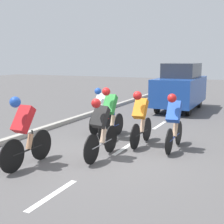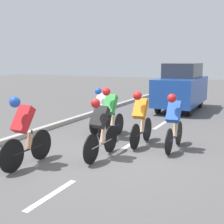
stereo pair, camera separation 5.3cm
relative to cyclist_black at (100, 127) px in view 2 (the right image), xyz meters
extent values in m
plane|color=#565454|center=(-0.16, -0.35, -0.77)|extent=(60.00, 60.00, 0.00)
cube|color=white|center=(-0.16, 2.13, -0.77)|extent=(0.12, 1.40, 0.01)
cube|color=white|center=(-0.16, -1.07, -0.77)|extent=(0.12, 1.40, 0.01)
cube|color=white|center=(-0.16, -4.27, -0.77)|extent=(0.12, 1.40, 0.01)
cube|color=#A8A399|center=(3.04, -1.07, -0.70)|extent=(0.20, 25.55, 0.14)
cylinder|color=black|center=(0.01, -0.58, -0.42)|extent=(0.03, 0.69, 0.69)
cylinder|color=black|center=(0.01, 0.42, -0.42)|extent=(0.03, 0.69, 0.69)
cylinder|color=#B7B7BC|center=(0.01, -0.08, -0.42)|extent=(0.04, 1.00, 0.04)
cylinder|color=#B7B7BC|center=(0.01, -0.25, -0.21)|extent=(0.04, 0.04, 0.42)
cylinder|color=white|center=(0.01, -0.13, -0.32)|extent=(0.07, 0.07, 0.16)
cylinder|color=beige|center=(0.01, -0.15, -0.24)|extent=(0.12, 0.23, 0.36)
cube|color=black|center=(0.00, 0.02, 0.25)|extent=(0.35, 0.45, 0.54)
sphere|color=red|center=(-0.02, 0.24, 0.60)|extent=(0.22, 0.22, 0.22)
cylinder|color=black|center=(1.23, 0.64, -0.41)|extent=(0.03, 0.72, 0.72)
cylinder|color=black|center=(1.23, 1.60, -0.41)|extent=(0.03, 0.72, 0.72)
cylinder|color=black|center=(1.23, 1.12, -0.41)|extent=(0.04, 0.97, 0.04)
cylinder|color=black|center=(1.23, 0.95, -0.20)|extent=(0.04, 0.04, 0.42)
cylinder|color=white|center=(1.23, 1.07, -0.31)|extent=(0.07, 0.07, 0.16)
cylinder|color=tan|center=(1.23, 1.05, -0.23)|extent=(0.12, 0.23, 0.36)
cube|color=red|center=(1.23, 1.22, 0.30)|extent=(0.33, 0.50, 0.60)
sphere|color=blue|center=(1.23, 1.44, 0.70)|extent=(0.23, 0.23, 0.23)
cylinder|color=black|center=(-0.45, -2.04, -0.43)|extent=(0.03, 0.68, 0.68)
cylinder|color=black|center=(-0.45, -1.08, -0.43)|extent=(0.03, 0.68, 0.68)
cylinder|color=black|center=(-0.45, -1.56, -0.43)|extent=(0.04, 0.95, 0.04)
cylinder|color=black|center=(-0.45, -1.73, -0.22)|extent=(0.04, 0.04, 0.42)
cylinder|color=green|center=(-0.45, -1.61, -0.33)|extent=(0.07, 0.07, 0.16)
cylinder|color=beige|center=(-0.45, -1.63, -0.25)|extent=(0.12, 0.23, 0.36)
cube|color=orange|center=(-0.45, -1.46, 0.26)|extent=(0.33, 0.47, 0.56)
sphere|color=red|center=(-0.44, -1.24, 0.64)|extent=(0.23, 0.23, 0.23)
cylinder|color=black|center=(-1.38, -2.01, -0.44)|extent=(0.03, 0.66, 0.66)
cylinder|color=black|center=(-1.38, -1.01, -0.44)|extent=(0.03, 0.66, 0.66)
cylinder|color=navy|center=(-1.38, -1.51, -0.44)|extent=(0.04, 1.00, 0.04)
cylinder|color=navy|center=(-1.38, -1.69, -0.23)|extent=(0.04, 0.04, 0.42)
cylinder|color=yellow|center=(-1.38, -1.56, -0.34)|extent=(0.07, 0.07, 0.16)
cylinder|color=#DBAD84|center=(-1.38, -1.59, -0.26)|extent=(0.12, 0.23, 0.36)
cube|color=blue|center=(-1.37, -1.41, 0.25)|extent=(0.33, 0.47, 0.57)
sphere|color=red|center=(-1.37, -1.19, 0.63)|extent=(0.22, 0.22, 0.22)
cylinder|color=black|center=(1.25, -3.00, -0.42)|extent=(0.03, 0.70, 0.70)
cylinder|color=black|center=(1.25, -2.02, -0.42)|extent=(0.03, 0.70, 0.70)
cylinder|color=red|center=(1.25, -2.51, -0.42)|extent=(0.04, 0.98, 0.04)
cylinder|color=red|center=(1.25, -2.68, -0.21)|extent=(0.04, 0.04, 0.42)
cylinder|color=green|center=(1.25, -2.56, -0.32)|extent=(0.07, 0.07, 0.16)
cylinder|color=#9E704C|center=(1.25, -2.58, -0.24)|extent=(0.12, 0.23, 0.36)
cube|color=white|center=(1.24, -2.41, 0.25)|extent=(0.34, 0.44, 0.53)
sphere|color=blue|center=(1.23, -2.19, 0.59)|extent=(0.21, 0.21, 0.21)
cylinder|color=black|center=(0.60, -2.36, -0.43)|extent=(0.03, 0.67, 0.67)
cylinder|color=black|center=(0.60, -1.35, -0.43)|extent=(0.03, 0.67, 0.67)
cylinder|color=navy|center=(0.60, -1.86, -0.43)|extent=(0.04, 1.01, 0.04)
cylinder|color=navy|center=(0.60, -2.03, -0.22)|extent=(0.04, 0.04, 0.42)
cylinder|color=green|center=(0.60, -1.91, -0.33)|extent=(0.07, 0.07, 0.16)
cylinder|color=beige|center=(0.60, -1.93, -0.25)|extent=(0.12, 0.23, 0.36)
cube|color=green|center=(0.61, -1.76, 0.27)|extent=(0.34, 0.49, 0.59)
sphere|color=red|center=(0.62, -1.54, 0.66)|extent=(0.24, 0.24, 0.24)
cylinder|color=black|center=(-0.71, -6.59, -0.45)|extent=(0.14, 0.64, 0.64)
cylinder|color=black|center=(0.65, -6.59, -0.45)|extent=(0.14, 0.64, 0.64)
cylinder|color=black|center=(-0.71, -9.09, -0.45)|extent=(0.14, 0.64, 0.64)
cylinder|color=black|center=(0.65, -9.09, -0.45)|extent=(0.14, 0.64, 0.64)
cube|color=#1E479E|center=(-0.03, -7.84, 0.14)|extent=(1.70, 4.02, 1.18)
cube|color=#2D333D|center=(-0.03, -8.04, 1.05)|extent=(1.39, 2.21, 0.65)
camera|label=1|loc=(-3.30, 6.33, 1.59)|focal=50.00mm
camera|label=2|loc=(-3.35, 6.30, 1.59)|focal=50.00mm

